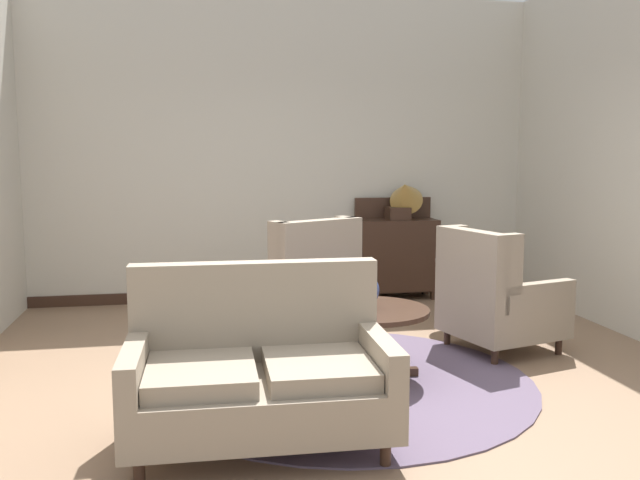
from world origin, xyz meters
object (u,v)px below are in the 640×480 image
object	(u,v)px
coffee_table	(370,322)
armchair_foreground_right	(495,300)
armchair_beside_settee	(304,288)
sideboard	(396,253)
settee	(259,374)
gramophone	(404,196)
porcelain_vase	(367,288)
side_table	(460,287)

from	to	relation	value
coffee_table	armchair_foreground_right	distance (m)	1.28
armchair_beside_settee	sideboard	bearing A→B (deg)	-158.28
armchair_foreground_right	armchair_beside_settee	bearing A→B (deg)	50.56
settee	armchair_foreground_right	distance (m)	2.53
sideboard	armchair_beside_settee	bearing A→B (deg)	-131.47
coffee_table	armchair_foreground_right	size ratio (longest dim) A/B	0.84
armchair_foreground_right	sideboard	bearing A→B (deg)	-10.47
sideboard	gramophone	distance (m)	0.66
coffee_table	settee	bearing A→B (deg)	-133.23
armchair_beside_settee	gramophone	distance (m)	2.06
sideboard	porcelain_vase	bearing A→B (deg)	-111.48
coffee_table	gramophone	bearing A→B (deg)	67.23
porcelain_vase	coffee_table	bearing A→B (deg)	5.05
armchair_foreground_right	side_table	size ratio (longest dim) A/B	1.57
porcelain_vase	armchair_beside_settee	size ratio (longest dim) A/B	0.32
settee	coffee_table	bearing A→B (deg)	48.20
porcelain_vase	armchair_beside_settee	world-z (taller)	armchair_beside_settee
porcelain_vase	settee	distance (m)	1.32
coffee_table	armchair_beside_settee	bearing A→B (deg)	104.44
coffee_table	sideboard	world-z (taller)	sideboard
armchair_beside_settee	armchair_foreground_right	xyz separation A→B (m)	(1.48, -0.66, -0.02)
gramophone	armchair_beside_settee	bearing A→B (deg)	-134.43
side_table	sideboard	xyz separation A→B (m)	(-0.19, 1.37, 0.12)
armchair_beside_settee	side_table	distance (m)	1.50
side_table	sideboard	distance (m)	1.39
settee	armchair_foreground_right	size ratio (longest dim) A/B	1.44
porcelain_vase	settee	world-z (taller)	settee
armchair_foreground_right	side_table	xyz separation A→B (m)	(0.01, 0.77, -0.04)
porcelain_vase	armchair_beside_settee	bearing A→B (deg)	103.37
coffee_table	armchair_foreground_right	bearing A→B (deg)	21.89
coffee_table	side_table	bearing A→B (deg)	46.02
armchair_foreground_right	sideboard	distance (m)	2.15
coffee_table	armchair_beside_settee	xyz separation A→B (m)	(-0.29, 1.14, 0.03)
armchair_foreground_right	side_table	bearing A→B (deg)	-16.24
coffee_table	porcelain_vase	distance (m)	0.25
porcelain_vase	side_table	xyz separation A→B (m)	(1.22, 1.25, -0.28)
coffee_table	porcelain_vase	size ratio (longest dim) A/B	2.49
gramophone	sideboard	bearing A→B (deg)	118.71
coffee_table	side_table	distance (m)	1.73
sideboard	side_table	bearing A→B (deg)	-81.97
side_table	gramophone	size ratio (longest dim) A/B	1.11
gramophone	porcelain_vase	bearing A→B (deg)	-113.18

